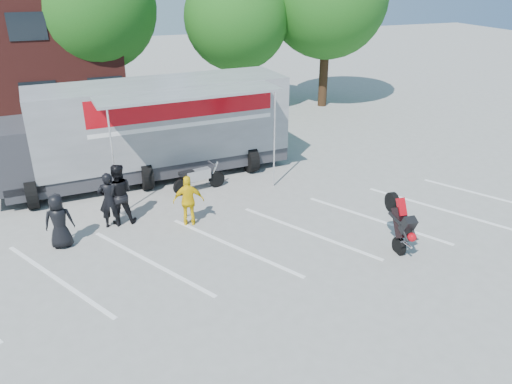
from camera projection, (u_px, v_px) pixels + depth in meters
ground at (238, 265)px, 13.52m from camera, size 100.00×100.00×0.00m
parking_bay_lines at (227, 247)px, 14.37m from camera, size 18.09×13.33×0.01m
tree_left at (93, 8)px, 24.25m from camera, size 6.12×6.12×8.64m
tree_mid at (236, 18)px, 25.87m from camera, size 5.44×5.44×7.68m
transporter_truck at (154, 176)px, 19.27m from camera, size 11.69×6.24×3.61m
parked_motorcycle at (200, 191)px, 18.02m from camera, size 2.12×1.06×1.06m
stunt_bike_rider at (388, 243)px, 14.59m from camera, size 0.81×1.56×1.79m
spectator_leather_a at (59, 221)px, 14.11m from camera, size 0.83×0.56×1.64m
spectator_leather_b at (109, 200)px, 15.20m from camera, size 0.70×0.50×1.79m
spectator_leather_c at (118, 194)px, 15.39m from camera, size 1.02×0.83×1.96m
spectator_hivis at (189, 201)px, 15.35m from camera, size 1.02×0.60×1.63m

